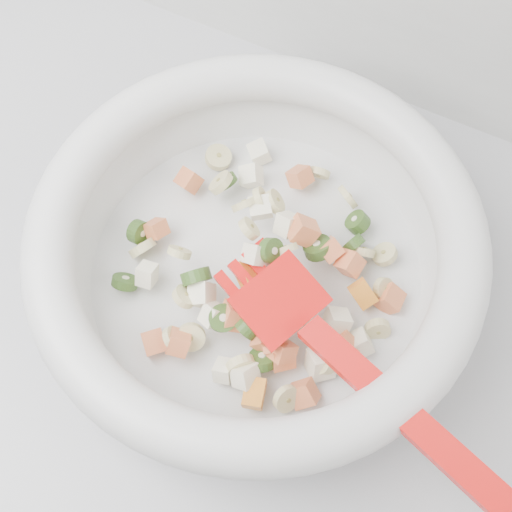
% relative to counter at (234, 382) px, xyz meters
% --- Properties ---
extents(counter, '(2.00, 0.60, 0.90)m').
position_rel_counter_xyz_m(counter, '(0.00, 0.00, 0.00)').
color(counter, '#A3A4A9').
rests_on(counter, ground).
extents(mixing_bowl, '(0.50, 0.41, 0.12)m').
position_rel_counter_xyz_m(mixing_bowl, '(0.04, 0.00, 0.51)').
color(mixing_bowl, silver).
rests_on(mixing_bowl, counter).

